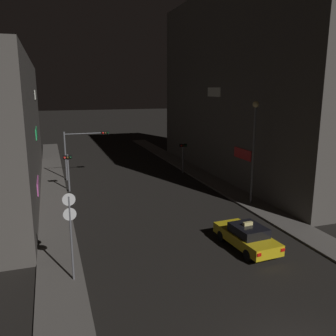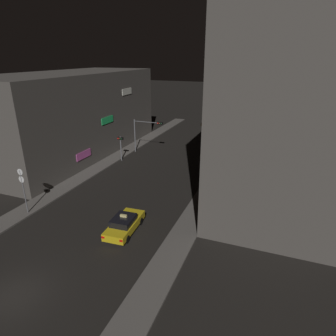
{
  "view_description": "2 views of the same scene",
  "coord_description": "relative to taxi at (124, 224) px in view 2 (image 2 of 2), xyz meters",
  "views": [
    {
      "loc": [
        -7.46,
        -7.97,
        8.96
      ],
      "look_at": [
        0.81,
        16.53,
        3.16
      ],
      "focal_mm": 37.83,
      "sensor_mm": 36.0,
      "label": 1
    },
    {
      "loc": [
        13.49,
        -9.38,
        13.51
      ],
      "look_at": [
        2.37,
        19.43,
        1.57
      ],
      "focal_mm": 31.33,
      "sensor_mm": 36.0,
      "label": 2
    }
  ],
  "objects": [
    {
      "name": "ground_plane",
      "position": [
        -2.82,
        -8.44,
        -0.74
      ],
      "size": [
        300.0,
        300.0,
        0.0
      ],
      "primitive_type": "plane",
      "color": "black"
    },
    {
      "name": "sidewalk_left",
      "position": [
        -10.26,
        16.74,
        -0.67
      ],
      "size": [
        2.2,
        54.37,
        0.14
      ],
      "primitive_type": "cube",
      "color": "#5B5651",
      "rests_on": "ground_plane"
    },
    {
      "name": "sidewalk_right",
      "position": [
        4.61,
        16.74,
        -0.67
      ],
      "size": [
        2.2,
        54.37,
        0.14
      ],
      "primitive_type": "cube",
      "color": "#5B5651",
      "rests_on": "ground_plane"
    },
    {
      "name": "building_facade_left",
      "position": [
        -16.99,
        16.19,
        4.93
      ],
      "size": [
        11.33,
        29.24,
        11.34
      ],
      "color": "#514C47",
      "rests_on": "ground_plane"
    },
    {
      "name": "building_facade_right",
      "position": [
        10.9,
        16.44,
        8.66
      ],
      "size": [
        10.45,
        30.06,
        18.79
      ],
      "color": "#514C47",
      "rests_on": "ground_plane"
    },
    {
      "name": "taxi",
      "position": [
        0.0,
        0.0,
        0.0
      ],
      "size": [
        2.09,
        4.56,
        1.62
      ],
      "color": "yellow",
      "rests_on": "ground_plane"
    },
    {
      "name": "traffic_light_overhead",
      "position": [
        -7.14,
        19.39,
        2.84
      ],
      "size": [
        4.48,
        0.42,
        4.87
      ],
      "color": "slate",
      "rests_on": "ground_plane"
    },
    {
      "name": "traffic_light_left_kerb",
      "position": [
        -8.91,
        15.2,
        1.7
      ],
      "size": [
        0.8,
        0.42,
        3.36
      ],
      "color": "slate",
      "rests_on": "ground_plane"
    },
    {
      "name": "traffic_light_right_kerb",
      "position": [
        3.26,
        18.65,
        1.65
      ],
      "size": [
        0.8,
        0.42,
        3.28
      ],
      "color": "slate",
      "rests_on": "ground_plane"
    },
    {
      "name": "sign_pole_left",
      "position": [
        -9.65,
        -0.59,
        1.98
      ],
      "size": [
        0.6,
        0.1,
        4.26
      ],
      "color": "slate",
      "rests_on": "sidewalk_left"
    },
    {
      "name": "street_lamp_near_block",
      "position": [
        4.46,
        6.81,
        4.62
      ],
      "size": [
        0.49,
        0.49,
        7.94
      ],
      "color": "slate",
      "rests_on": "sidewalk_right"
    }
  ]
}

